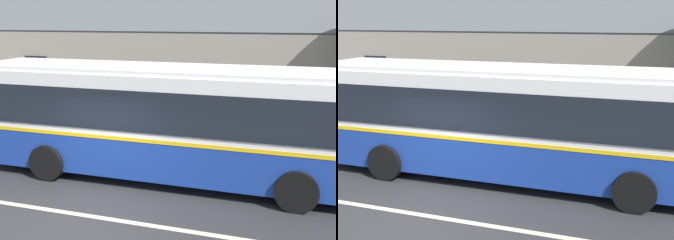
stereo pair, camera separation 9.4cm
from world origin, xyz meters
TOP-DOWN VIEW (x-y plane):
  - ground_plane at (0.00, 0.00)m, footprint 300.00×300.00m
  - sidewalk_far at (0.00, 6.00)m, footprint 60.00×3.00m
  - lane_divider_stripe at (0.00, 0.00)m, footprint 60.00×0.16m
  - community_building at (2.29, 12.94)m, footprint 26.25×9.25m
  - transit_bus at (1.26, 2.90)m, footprint 11.31×2.80m
  - bench_by_building at (-5.89, 5.79)m, footprint 1.57×0.51m

SIDE VIEW (x-z plane):
  - ground_plane at x=0.00m, z-range 0.00..0.00m
  - lane_divider_stripe at x=0.00m, z-range 0.00..0.01m
  - sidewalk_far at x=0.00m, z-range 0.00..0.15m
  - bench_by_building at x=-5.89m, z-range 0.09..1.03m
  - transit_bus at x=1.26m, z-range 0.12..3.21m
  - community_building at x=2.29m, z-range -1.54..5.59m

